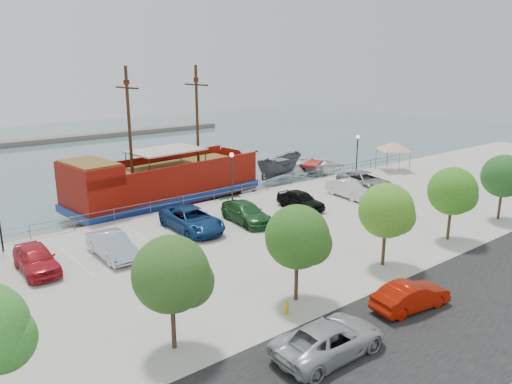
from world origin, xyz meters
TOP-DOWN VIEW (x-y plane):
  - ground at (0.00, 0.00)m, footprint 160.00×160.00m
  - street at (0.00, -16.00)m, footprint 100.00×8.00m
  - sidewalk at (0.00, -10.00)m, footprint 100.00×4.00m
  - seawall_railing at (0.00, 7.80)m, footprint 50.00×0.06m
  - far_shore at (10.00, 55.00)m, footprint 40.00×3.00m
  - pirate_ship at (-1.94, 12.05)m, footprint 20.62×7.62m
  - patrol_boat at (11.28, 13.28)m, footprint 6.62×3.05m
  - speedboat at (16.43, 13.39)m, footprint 9.07×9.78m
  - dock_west at (-13.67, 9.20)m, footprint 7.38×2.41m
  - dock_mid at (8.41, 9.20)m, footprint 6.60×2.51m
  - dock_east at (17.22, 9.20)m, footprint 6.95×3.15m
  - canopy_tent at (21.23, 5.78)m, footprint 5.11×5.11m
  - street_van at (-10.24, -14.38)m, footprint 5.19×2.46m
  - street_sedan at (-4.29, -14.16)m, footprint 4.33×2.04m
  - fire_hydrant at (-9.37, -10.80)m, footprint 0.24×0.24m
  - lamp_post_mid at (0.00, 6.50)m, footprint 0.36×0.36m
  - lamp_post_right at (16.00, 6.50)m, footprint 0.36×0.36m
  - tree_b at (-14.85, -10.07)m, footprint 3.30×3.20m
  - tree_c at (-7.85, -10.07)m, footprint 3.30×3.20m
  - tree_d at (-0.85, -10.07)m, footprint 3.30×3.20m
  - tree_e at (6.15, -10.07)m, footprint 3.30×3.20m
  - tree_f at (13.15, -10.07)m, footprint 3.30×3.20m
  - parked_car_a at (-17.21, 1.84)m, footprint 1.94×4.65m
  - parked_car_b at (-12.95, 1.22)m, footprint 1.67×4.70m
  - parked_car_c at (-6.49, 2.42)m, footprint 2.92×5.97m
  - parked_car_d at (-2.39, 1.45)m, footprint 2.57×5.29m
  - parked_car_e at (3.20, 1.45)m, footprint 1.81×4.45m
  - parked_car_f at (8.98, 1.39)m, footprint 2.04×4.64m
  - parked_car_g at (12.15, 2.15)m, footprint 3.80×6.37m

SIDE VIEW (x-z plane):
  - ground at x=0.00m, z-range -1.00..-1.00m
  - dock_mid at x=8.41m, z-range -1.00..-0.63m
  - dock_east at x=17.22m, z-range -1.00..-0.62m
  - dock_west at x=-13.67m, z-range -1.00..-0.58m
  - far_shore at x=10.00m, z-range -1.00..-0.20m
  - speedboat at x=16.43m, z-range -1.00..0.65m
  - street at x=0.00m, z-range -0.01..0.03m
  - sidewalk at x=0.00m, z-range -0.01..0.04m
  - patrol_boat at x=11.28m, z-range -1.00..1.48m
  - fire_hydrant at x=-9.37m, z-range 0.03..0.71m
  - seawall_railing at x=0.00m, z-range 0.03..1.03m
  - street_sedan at x=-4.29m, z-range 0.00..1.37m
  - street_van at x=-10.24m, z-range 0.00..1.43m
  - parked_car_f at x=8.98m, z-range 0.00..1.48m
  - parked_car_d at x=-2.39m, z-range 0.00..1.48m
  - parked_car_e at x=3.20m, z-range 0.00..1.51m
  - parked_car_b at x=-12.95m, z-range 0.00..1.55m
  - parked_car_a at x=-17.21m, z-range 0.00..1.57m
  - parked_car_c at x=-6.49m, z-range 0.00..1.63m
  - parked_car_g at x=12.15m, z-range 0.00..1.66m
  - pirate_ship at x=-1.94m, z-range -5.28..7.59m
  - lamp_post_mid at x=0.00m, z-range 0.80..5.08m
  - lamp_post_right at x=16.00m, z-range 0.80..5.08m
  - canopy_tent at x=21.23m, z-range 1.35..4.99m
  - tree_b at x=-14.85m, z-range 0.80..5.80m
  - tree_c at x=-7.85m, z-range 0.80..5.80m
  - tree_d at x=-0.85m, z-range 0.80..5.80m
  - tree_e at x=6.15m, z-range 0.80..5.80m
  - tree_f at x=13.15m, z-range 0.80..5.80m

